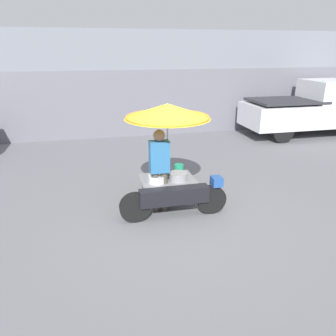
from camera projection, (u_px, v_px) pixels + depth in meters
name	position (u px, v px, depth m)	size (l,w,h in m)	color
ground_plane	(179.00, 217.00, 6.42)	(36.00, 36.00, 0.00)	slate
shopfront_building	(129.00, 83.00, 12.66)	(28.00, 2.06, 3.75)	gray
vendor_motorcycle_cart	(169.00, 133.00, 6.34)	(2.11, 1.68, 2.13)	black
vendor_person	(159.00, 166.00, 6.40)	(0.38, 0.23, 1.68)	#4C473D
pickup_truck	(311.00, 109.00, 12.25)	(4.80, 1.84, 2.02)	black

